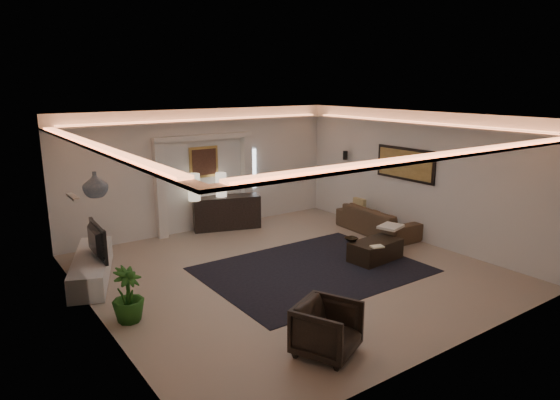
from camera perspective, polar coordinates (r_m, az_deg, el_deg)
floor at (r=9.43m, az=1.12°, el=-8.27°), size 7.00×7.00×0.00m
ceiling at (r=8.78m, az=1.21°, el=9.60°), size 7.00×7.00×0.00m
wall_back at (r=11.94m, az=-8.87°, el=3.45°), size 7.00×0.00×7.00m
wall_front at (r=6.62m, az=19.53°, el=-5.28°), size 7.00×0.00×7.00m
wall_left at (r=7.53m, az=-20.85°, el=-3.16°), size 0.00×7.00×7.00m
wall_right at (r=11.38m, az=15.52°, el=2.63°), size 0.00×7.00×7.00m
cove_soffit at (r=8.80m, az=1.20°, el=7.78°), size 7.00×7.00×0.04m
daylight_slit at (r=12.58m, az=-3.30°, el=3.63°), size 0.25×0.03×1.00m
area_rug at (r=9.51m, az=3.81°, el=-8.07°), size 4.00×3.00×0.01m
pilaster_left at (r=11.46m, az=-13.73°, el=1.02°), size 0.22×0.20×2.20m
pilaster_right at (r=12.46m, az=-3.87°, el=2.36°), size 0.22×0.20×2.20m
alcove_header at (r=11.74m, az=-8.79°, el=7.23°), size 2.52×0.20×0.12m
painting_frame at (r=11.88m, az=-8.84°, el=4.38°), size 0.74×0.04×0.74m
painting_canvas at (r=11.85m, az=-8.78°, el=4.36°), size 0.62×0.02×0.62m
art_panel_frame at (r=11.51m, az=14.35°, el=4.08°), size 0.04×1.64×0.74m
art_panel_gold at (r=11.49m, az=14.27°, el=4.07°), size 0.02×1.50×0.62m
wall_sconce at (r=12.74m, az=7.58°, el=5.16°), size 0.12×0.12×0.22m
wall_niche at (r=8.82m, az=-22.91°, el=0.35°), size 0.10×0.55×0.04m
console at (r=12.08m, az=-6.23°, el=-1.45°), size 1.69×0.98×0.81m
lamp_left at (r=11.62m, az=-9.94°, el=1.32°), size 0.34×0.34×0.63m
lamp_right at (r=11.93m, az=-6.86°, el=1.75°), size 0.29×0.29×0.58m
media_ledge at (r=9.65m, az=-20.99°, el=-7.25°), size 1.33×2.37×0.43m
tv at (r=9.33m, az=-21.01°, el=-4.48°), size 1.08×0.19×0.62m
figurine at (r=9.62m, az=-20.53°, el=-4.66°), size 0.14×0.14×0.33m
ginger_jar at (r=8.52m, az=-20.66°, el=1.69°), size 0.47×0.47×0.42m
plant at (r=7.76m, az=-17.25°, el=-10.48°), size 0.66×0.66×0.84m
sofa at (r=11.88m, az=11.21°, el=-2.36°), size 2.15×0.94×0.61m
throw_blanket at (r=10.57m, az=12.72°, el=-3.03°), size 0.59×0.53×0.05m
throw_pillow at (r=12.23m, az=9.20°, el=-0.64°), size 0.11×0.36×0.36m
coffee_table at (r=10.11m, az=11.00°, el=-5.76°), size 1.13×0.68×0.40m
bowl at (r=9.97m, az=8.26°, el=-4.50°), size 0.29×0.29×0.06m
magazine at (r=9.67m, az=11.21°, el=-5.29°), size 0.28×0.23×0.03m
armchair at (r=6.66m, az=5.47°, el=-14.69°), size 1.01×1.02×0.71m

